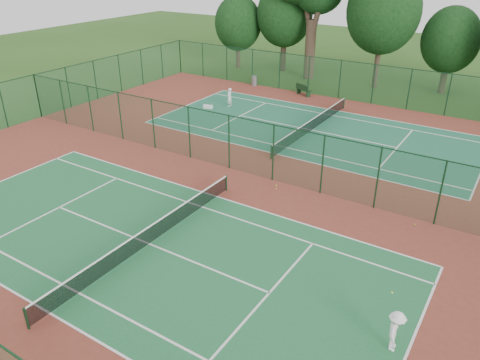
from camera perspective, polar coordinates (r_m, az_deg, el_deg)
name	(u,v)px	position (r m, az deg, el deg)	size (l,w,h in m)	color
ground	(250,174)	(28.58, 1.26, 0.76)	(120.00, 120.00, 0.00)	#295119
red_pad	(250,174)	(28.58, 1.26, 0.77)	(40.00, 36.00, 0.01)	brown
court_near	(150,244)	(22.38, -10.96, -7.67)	(23.77, 10.97, 0.01)	#206839
court_far	(312,130)	(35.98, 8.79, 6.02)	(23.77, 10.97, 0.01)	#206747
fence_north	(356,82)	(43.52, 14.00, 11.55)	(40.00, 0.09, 3.50)	#1B522F
fence_west	(38,96)	(41.35, -23.45, 9.39)	(0.09, 36.00, 3.50)	#184930
fence_divider	(251,147)	(27.86, 1.29, 4.02)	(40.00, 0.09, 3.50)	#164424
tennis_net_near	(149,234)	(22.09, -11.08, -6.53)	(0.10, 12.90, 0.97)	#14371E
tennis_net_far	(313,124)	(35.80, 8.85, 6.81)	(0.10, 12.90, 0.97)	#143922
player_near	(395,331)	(17.36, 18.42, -17.10)	(1.02, 0.59, 1.58)	white
player_far	(229,97)	(40.87, -1.30, 10.04)	(0.60, 0.39, 1.65)	silver
trash_bin	(254,81)	(47.61, 1.75, 11.98)	(0.54, 0.54, 0.98)	gray
bench	(303,90)	(44.71, 7.70, 10.87)	(1.76, 1.16, 1.06)	black
kit_bag	(208,107)	(40.68, -3.92, 8.90)	(0.80, 0.30, 0.30)	silver
stray_ball_a	(276,188)	(26.83, 4.45, -1.03)	(0.07, 0.07, 0.07)	#C6EA36
stray_ball_b	(415,224)	(24.94, 20.54, -5.09)	(0.07, 0.07, 0.07)	#B4C52D
stray_ball_c	(276,186)	(27.15, 4.46, -0.67)	(0.07, 0.07, 0.07)	#C9D631
evergreen_row	(381,86)	(49.61, 16.82, 10.88)	(39.00, 5.00, 12.00)	black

